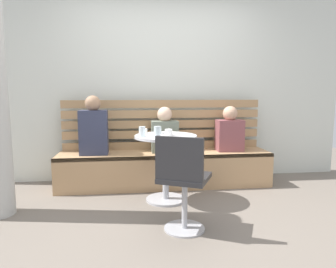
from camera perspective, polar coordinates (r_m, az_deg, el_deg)
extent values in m
plane|color=#70665B|center=(2.93, 2.20, -16.46)|extent=(8.00, 8.00, 0.00)
cube|color=silver|center=(4.31, -1.25, 11.03)|extent=(5.20, 0.10, 2.90)
cube|color=tan|center=(3.98, -0.56, -6.53)|extent=(2.70, 0.52, 0.44)
cube|color=#94734F|center=(3.71, -0.15, -4.44)|extent=(2.70, 0.04, 0.04)
cube|color=#A68157|center=(4.16, -0.94, -2.10)|extent=(2.65, 0.04, 0.10)
cube|color=tan|center=(4.14, -0.94, -0.02)|extent=(2.65, 0.04, 0.10)
cube|color=#A68157|center=(4.12, -0.95, 1.86)|extent=(2.65, 0.04, 0.10)
cube|color=tan|center=(4.11, -0.95, 3.74)|extent=(2.65, 0.04, 0.10)
cube|color=#A68157|center=(4.10, -0.96, 5.64)|extent=(2.65, 0.04, 0.10)
cylinder|color=#ADADB2|center=(3.51, -0.42, -12.06)|extent=(0.44, 0.44, 0.02)
cylinder|color=#ADADB2|center=(3.41, -0.43, -6.44)|extent=(0.07, 0.07, 0.69)
cylinder|color=silver|center=(3.34, -0.43, -0.47)|extent=(0.68, 0.68, 0.03)
cylinder|color=#ADADB2|center=(2.84, 3.07, -17.14)|extent=(0.36, 0.36, 0.02)
cylinder|color=#ADADB2|center=(2.75, 3.10, -13.04)|extent=(0.05, 0.05, 0.45)
cube|color=#232326|center=(2.68, 3.14, -8.13)|extent=(0.53, 0.53, 0.04)
cube|color=#232326|center=(2.47, 2.09, -4.68)|extent=(0.38, 0.21, 0.36)
cube|color=#333851|center=(3.89, -13.67, 0.29)|extent=(0.34, 0.22, 0.55)
sphere|color=#A37A5B|center=(3.86, -13.84, 5.58)|extent=(0.19, 0.19, 0.19)
cube|color=brown|center=(4.10, 11.39, -0.25)|extent=(0.34, 0.22, 0.41)
sphere|color=tan|center=(4.07, 11.50, 3.78)|extent=(0.19, 0.19, 0.19)
cube|color=slate|center=(3.94, -0.58, -0.46)|extent=(0.34, 0.22, 0.40)
sphere|color=#DBB293|center=(3.91, -0.58, 3.70)|extent=(0.19, 0.19, 0.19)
cylinder|color=white|center=(3.21, -4.85, 0.43)|extent=(0.07, 0.07, 0.11)
cylinder|color=silver|center=(3.13, -2.02, 0.38)|extent=(0.07, 0.07, 0.12)
cylinder|color=silver|center=(3.47, -1.89, 0.76)|extent=(0.08, 0.08, 0.08)
cylinder|color=silver|center=(3.49, -4.32, 0.57)|extent=(0.06, 0.06, 0.05)
cylinder|color=white|center=(3.31, 0.13, 0.32)|extent=(0.08, 0.08, 0.07)
cylinder|color=white|center=(3.47, 0.80, 0.19)|extent=(0.17, 0.17, 0.01)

